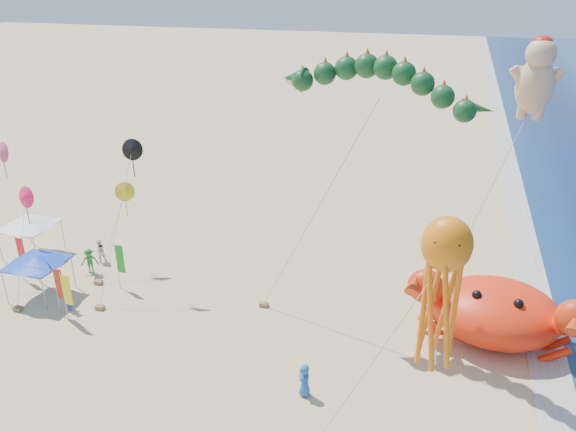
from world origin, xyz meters
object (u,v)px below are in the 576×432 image
object	(u,v)px
canopy_blue	(36,260)
canopy_white	(29,223)
cherub_kite	(536,77)
octopus_kite	(442,282)
crab_inflatable	(496,311)
dragon_kite	(377,88)

from	to	relation	value
canopy_blue	canopy_white	xyz separation A→B (m)	(-4.18, 4.43, 0.00)
cherub_kite	octopus_kite	bearing A→B (deg)	-106.06
crab_inflatable	octopus_kite	world-z (taller)	octopus_kite
octopus_kite	canopy_blue	xyz separation A→B (m)	(-23.48, 4.78, -5.13)
crab_inflatable	dragon_kite	xyz separation A→B (m)	(-7.06, -0.57, 11.59)
cherub_kite	octopus_kite	size ratio (longest dim) A/B	1.50
crab_inflatable	canopy_white	size ratio (longest dim) A/B	2.65
canopy_white	octopus_kite	bearing A→B (deg)	-18.41
dragon_kite	cherub_kite	xyz separation A→B (m)	(7.62, 5.40, 0.02)
canopy_blue	canopy_white	bearing A→B (deg)	133.35
cherub_kite	canopy_blue	xyz separation A→B (m)	(-27.17, -8.04, -10.95)
dragon_kite	canopy_white	xyz separation A→B (m)	(-23.73, 1.79, -10.92)
cherub_kite	crab_inflatable	bearing A→B (deg)	-96.56
crab_inflatable	octopus_kite	bearing A→B (deg)	-111.41
crab_inflatable	canopy_blue	distance (m)	26.81
octopus_kite	canopy_blue	world-z (taller)	octopus_kite
octopus_kite	canopy_white	xyz separation A→B (m)	(-27.66, 9.21, -5.13)
canopy_blue	dragon_kite	bearing A→B (deg)	7.69
cherub_kite	octopus_kite	xyz separation A→B (m)	(-3.69, -12.81, -5.82)
crab_inflatable	cherub_kite	bearing A→B (deg)	83.44
crab_inflatable	canopy_white	xyz separation A→B (m)	(-30.79, 1.22, 0.66)
octopus_kite	canopy_white	distance (m)	29.60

